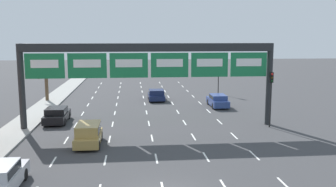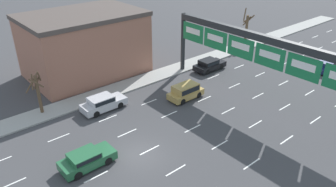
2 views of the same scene
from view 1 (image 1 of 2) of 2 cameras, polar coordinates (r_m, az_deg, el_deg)
lane_dashes at (r=32.00m, az=-2.71°, el=-5.59°), size 13.32×67.00×0.01m
sign_gantry at (r=32.08m, az=-2.88°, el=5.01°), size 21.93×0.70×7.32m
car_blue at (r=42.60m, az=7.59°, el=-1.02°), size 1.79×4.42×1.41m
suv_gold at (r=28.07m, az=-12.04°, el=-5.94°), size 1.81×3.93×1.62m
car_navy at (r=46.34m, az=-1.80°, el=-0.18°), size 1.98×3.95×1.37m
car_black at (r=36.02m, az=-16.59°, el=-3.08°), size 1.91×4.35×1.44m
traffic_light_near_gantry at (r=51.70m, az=7.72°, el=3.40°), size 0.30×0.35×4.43m
traffic_light_mid_block at (r=33.52m, az=15.43°, el=0.76°), size 0.30×0.35×4.85m
tree_bare_second at (r=47.89m, az=-18.13°, el=2.13°), size 1.67×1.90×5.38m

